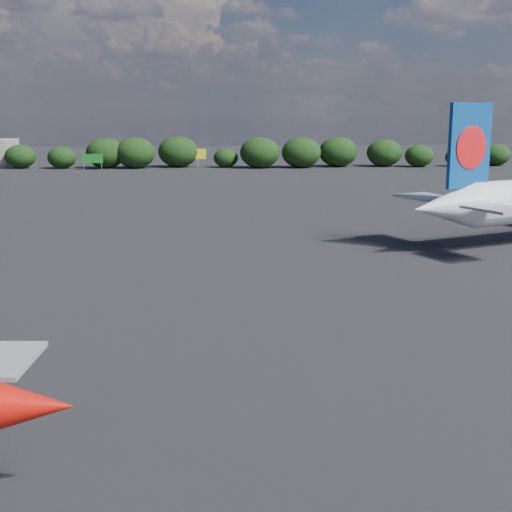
{
  "coord_description": "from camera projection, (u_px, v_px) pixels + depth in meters",
  "views": [
    {
      "loc": [
        12.55,
        -31.79,
        17.09
      ],
      "look_at": [
        16.0,
        12.0,
        8.0
      ],
      "focal_mm": 50.0,
      "sensor_mm": 36.0,
      "label": 1
    }
  ],
  "objects": [
    {
      "name": "ground",
      "position": [
        104.0,
        244.0,
        92.11
      ],
      "size": [
        500.0,
        500.0,
        0.0
      ],
      "primitive_type": "plane",
      "color": "black",
      "rests_on": "ground"
    },
    {
      "name": "highway_sign",
      "position": [
        92.0,
        159.0,
        203.33
      ],
      "size": [
        6.0,
        0.3,
        4.5
      ],
      "color": "#156A1D",
      "rests_on": "ground"
    },
    {
      "name": "billboard_yellow",
      "position": [
        198.0,
        154.0,
        211.35
      ],
      "size": [
        5.0,
        0.3,
        5.5
      ],
      "color": "yellow",
      "rests_on": "ground"
    },
    {
      "name": "horizon_treeline",
      "position": [
        163.0,
        154.0,
        208.97
      ],
      "size": [
        203.48,
        17.4,
        9.32
      ],
      "color": "black",
      "rests_on": "ground"
    }
  ]
}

